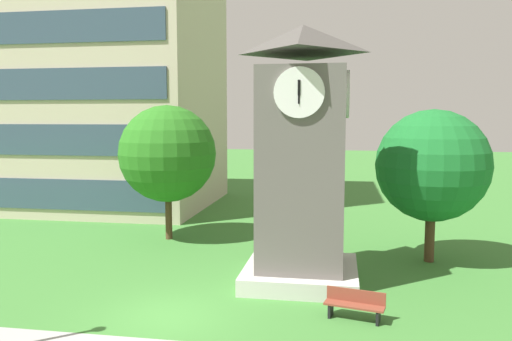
{
  "coord_description": "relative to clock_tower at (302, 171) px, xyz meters",
  "views": [
    {
      "loc": [
        5.08,
        -14.1,
        6.09
      ],
      "look_at": [
        1.87,
        5.03,
        4.03
      ],
      "focal_mm": 35.03,
      "sensor_mm": 36.0,
      "label": 1
    }
  ],
  "objects": [
    {
      "name": "office_building",
      "position": [
        -15.18,
        14.63,
        7.05
      ],
      "size": [
        15.31,
        12.23,
        22.4
      ],
      "color": "beige",
      "rests_on": "ground"
    },
    {
      "name": "ground_plane",
      "position": [
        -3.74,
        -4.02,
        -4.15
      ],
      "size": [
        160.0,
        160.0,
        0.0
      ],
      "primitive_type": "plane",
      "color": "#3D7A33"
    },
    {
      "name": "park_bench",
      "position": [
        1.87,
        -3.25,
        -3.69
      ],
      "size": [
        1.86,
        0.89,
        0.88
      ],
      "color": "brown",
      "rests_on": "ground"
    },
    {
      "name": "tree_near_tower",
      "position": [
        -7.07,
        5.46,
        0.15
      ],
      "size": [
        4.79,
        4.79,
        6.71
      ],
      "color": "#513823",
      "rests_on": "ground"
    },
    {
      "name": "clock_tower",
      "position": [
        0.0,
        0.0,
        0.0
      ],
      "size": [
        4.13,
        4.13,
        9.36
      ],
      "color": "#605B56",
      "rests_on": "ground"
    },
    {
      "name": "tree_by_building",
      "position": [
        5.17,
        3.51,
        -0.06
      ],
      "size": [
        4.68,
        4.68,
        6.44
      ],
      "color": "#513823",
      "rests_on": "ground"
    }
  ]
}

